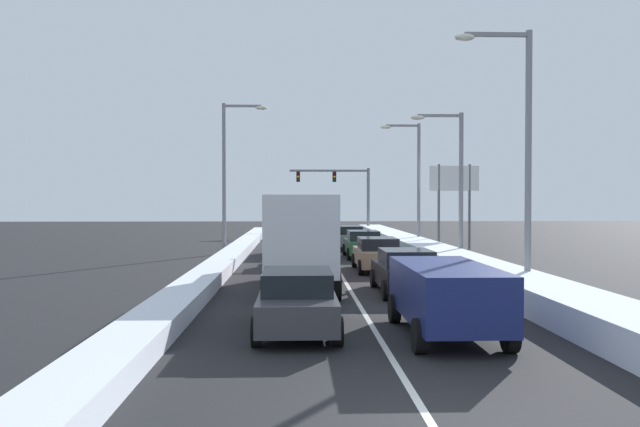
% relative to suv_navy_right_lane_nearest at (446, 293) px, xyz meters
% --- Properties ---
extents(ground_plane, '(134.33, 134.33, 0.00)m').
position_rel_suv_navy_right_lane_nearest_xyz_m(ground_plane, '(-1.60, 14.33, -1.02)').
color(ground_plane, black).
extents(lane_stripe_between_right_lane_and_center_lane, '(0.14, 56.83, 0.01)m').
position_rel_suv_navy_right_lane_nearest_xyz_m(lane_stripe_between_right_lane_and_center_lane, '(-1.60, 19.50, -1.01)').
color(lane_stripe_between_right_lane_and_center_lane, silver).
rests_on(lane_stripe_between_right_lane_and_center_lane, ground).
extents(snow_bank_right_shoulder, '(2.07, 56.83, 0.78)m').
position_rel_suv_navy_right_lane_nearest_xyz_m(snow_bank_right_shoulder, '(3.70, 19.50, -0.62)').
color(snow_bank_right_shoulder, silver).
rests_on(snow_bank_right_shoulder, ground).
extents(snow_bank_left_shoulder, '(1.26, 56.83, 0.53)m').
position_rel_suv_navy_right_lane_nearest_xyz_m(snow_bank_left_shoulder, '(-6.90, 19.50, -0.75)').
color(snow_bank_left_shoulder, silver).
rests_on(snow_bank_left_shoulder, ground).
extents(suv_navy_right_lane_nearest, '(2.16, 4.90, 1.67)m').
position_rel_suv_navy_right_lane_nearest_xyz_m(suv_navy_right_lane_nearest, '(0.00, 0.00, 0.00)').
color(suv_navy_right_lane_nearest, navy).
rests_on(suv_navy_right_lane_nearest, ground).
extents(sedan_black_right_lane_second, '(2.00, 4.50, 1.51)m').
position_rel_suv_navy_right_lane_nearest_xyz_m(sedan_black_right_lane_second, '(0.22, 6.88, -0.25)').
color(sedan_black_right_lane_second, black).
rests_on(sedan_black_right_lane_second, ground).
extents(sedan_tan_right_lane_third, '(2.00, 4.50, 1.51)m').
position_rel_suv_navy_right_lane_nearest_xyz_m(sedan_tan_right_lane_third, '(0.14, 13.83, -0.25)').
color(sedan_tan_right_lane_third, '#937F60').
rests_on(sedan_tan_right_lane_third, ground).
extents(sedan_green_right_lane_fourth, '(2.00, 4.50, 1.51)m').
position_rel_suv_navy_right_lane_nearest_xyz_m(sedan_green_right_lane_fourth, '(0.19, 20.50, -0.25)').
color(sedan_green_right_lane_fourth, '#1E5633').
rests_on(sedan_green_right_lane_fourth, ground).
extents(sedan_gray_right_lane_fifth, '(2.00, 4.50, 1.51)m').
position_rel_suv_navy_right_lane_nearest_xyz_m(sedan_gray_right_lane_fifth, '(-0.07, 26.87, -0.25)').
color(sedan_gray_right_lane_fifth, slate).
rests_on(sedan_gray_right_lane_fifth, ground).
extents(sedan_charcoal_center_lane_nearest, '(2.00, 4.50, 1.51)m').
position_rel_suv_navy_right_lane_nearest_xyz_m(sedan_charcoal_center_lane_nearest, '(-3.49, 0.57, -0.25)').
color(sedan_charcoal_center_lane_nearest, '#38383D').
rests_on(sedan_charcoal_center_lane_nearest, ground).
extents(box_truck_center_lane_second, '(2.53, 7.20, 3.36)m').
position_rel_suv_navy_right_lane_nearest_xyz_m(box_truck_center_lane_second, '(-3.36, 7.80, 0.88)').
color(box_truck_center_lane_second, maroon).
rests_on(box_truck_center_lane_second, ground).
extents(sedan_silver_center_lane_third, '(2.00, 4.50, 1.51)m').
position_rel_suv_navy_right_lane_nearest_xyz_m(sedan_silver_center_lane_third, '(-3.35, 16.52, -0.25)').
color(sedan_silver_center_lane_third, '#B7BABF').
rests_on(sedan_silver_center_lane_third, ground).
extents(suv_maroon_center_lane_fourth, '(2.16, 4.90, 1.67)m').
position_rel_suv_navy_right_lane_nearest_xyz_m(suv_maroon_center_lane_fourth, '(-3.32, 23.17, 0.00)').
color(suv_maroon_center_lane_fourth, maroon).
rests_on(suv_maroon_center_lane_fourth, ground).
extents(sedan_white_center_lane_fifth, '(2.00, 4.50, 1.51)m').
position_rel_suv_navy_right_lane_nearest_xyz_m(sedan_white_center_lane_fifth, '(-3.05, 30.01, -0.25)').
color(sedan_white_center_lane_fifth, silver).
rests_on(sedan_white_center_lane_fifth, ground).
extents(traffic_light_gantry, '(7.54, 0.47, 6.20)m').
position_rel_suv_navy_right_lane_nearest_xyz_m(traffic_light_gantry, '(0.97, 45.32, 3.48)').
color(traffic_light_gantry, slate).
rests_on(traffic_light_gantry, ground).
extents(street_lamp_right_near, '(2.66, 0.36, 8.92)m').
position_rel_suv_navy_right_lane_nearest_xyz_m(street_lamp_right_near, '(4.01, 6.58, 4.27)').
color(street_lamp_right_near, gray).
rests_on(street_lamp_right_near, ground).
extents(street_lamp_right_mid, '(2.66, 0.36, 7.55)m').
position_rel_suv_navy_right_lane_nearest_xyz_m(street_lamp_right_mid, '(4.36, 16.92, 3.55)').
color(street_lamp_right_mid, gray).
rests_on(street_lamp_right_mid, ground).
extents(street_lamp_right_far, '(2.66, 0.36, 8.25)m').
position_rel_suv_navy_right_lane_nearest_xyz_m(street_lamp_right_far, '(4.24, 27.25, 3.92)').
color(street_lamp_right_far, gray).
rests_on(street_lamp_right_far, ground).
extents(street_lamp_left_mid, '(2.66, 0.36, 8.90)m').
position_rel_suv_navy_right_lane_nearest_xyz_m(street_lamp_left_mid, '(-7.42, 23.25, 4.26)').
color(street_lamp_left_mid, gray).
rests_on(street_lamp_left_mid, ground).
extents(roadside_sign_right, '(3.20, 0.16, 5.50)m').
position_rel_suv_navy_right_lane_nearest_xyz_m(roadside_sign_right, '(6.70, 26.17, 3.00)').
color(roadside_sign_right, '#59595B').
rests_on(roadside_sign_right, ground).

